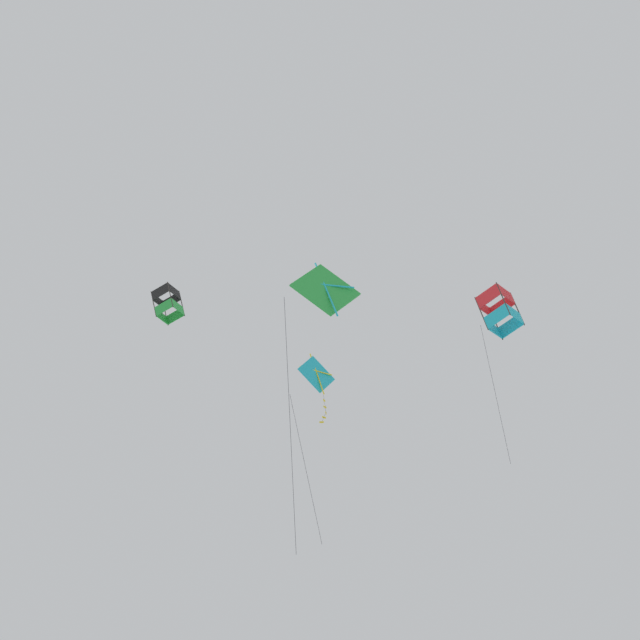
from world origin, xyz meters
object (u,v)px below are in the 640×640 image
at_px(kite_box_highest, 168,304).
at_px(kite_diamond_upper_right, 316,376).
at_px(kite_box_near_right, 499,311).
at_px(kite_diamond_near_left, 325,290).

distance_m(kite_box_highest, kite_diamond_upper_right, 13.74).
xyz_separation_m(kite_box_highest, kite_box_near_right, (3.76, -16.60, -4.37)).
height_order(kite_box_near_right, kite_diamond_upper_right, kite_box_near_right).
xyz_separation_m(kite_diamond_near_left, kite_box_near_right, (12.72, 0.06, 4.97)).
relative_size(kite_box_highest, kite_diamond_upper_right, 0.25).
height_order(kite_diamond_near_left, kite_box_near_right, kite_box_near_right).
xyz_separation_m(kite_diamond_near_left, kite_diamond_upper_right, (7.04, 5.67, 1.32)).
bearing_deg(kite_diamond_upper_right, kite_box_near_right, 137.87).
bearing_deg(kite_box_near_right, kite_box_highest, -73.73).
distance_m(kite_diamond_near_left, kite_box_near_right, 13.66).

